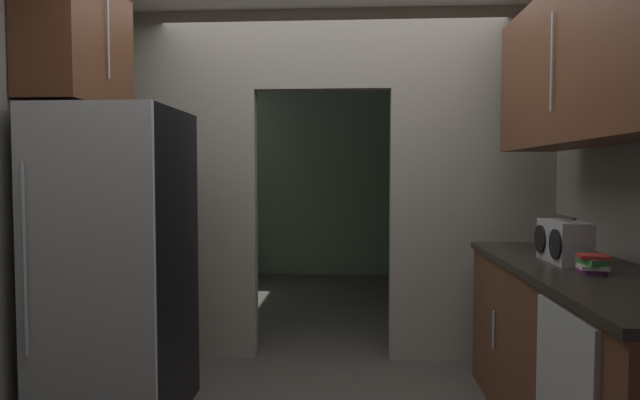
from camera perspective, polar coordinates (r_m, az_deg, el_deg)
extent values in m
cube|color=#9E998C|center=(4.25, -13.65, 1.39)|extent=(1.04, 0.12, 2.58)
cube|color=#9E998C|center=(4.15, 15.52, 1.34)|extent=(1.18, 0.12, 2.58)
cube|color=#9E998C|center=(4.17, 0.28, 15.36)|extent=(1.00, 0.12, 0.57)
cube|color=slate|center=(7.50, 2.25, 2.03)|extent=(3.23, 0.10, 2.58)
cube|color=slate|center=(6.03, -13.15, 1.78)|extent=(0.10, 3.43, 2.58)
cube|color=slate|center=(5.95, 17.16, 1.72)|extent=(0.10, 3.43, 2.58)
cube|color=black|center=(3.33, -20.33, -6.27)|extent=(0.71, 0.74, 1.75)
cube|color=#B7BABC|center=(2.99, -23.32, -7.35)|extent=(0.71, 0.03, 1.75)
cylinder|color=#B7BABC|center=(3.10, -28.52, -5.48)|extent=(0.02, 0.02, 0.96)
cube|color=brown|center=(3.08, 25.83, -15.38)|extent=(0.61, 2.09, 0.88)
cube|color=black|center=(2.97, 26.02, -6.87)|extent=(0.65, 2.09, 0.04)
cylinder|color=#B7BABC|center=(2.55, 23.04, -18.13)|extent=(0.01, 0.01, 0.22)
cylinder|color=#B7BABC|center=(3.39, 17.69, -12.78)|extent=(0.01, 0.01, 0.22)
cube|color=brown|center=(2.98, 26.45, 12.86)|extent=(0.34, 1.88, 0.79)
cylinder|color=#B7BABC|center=(2.92, 23.07, 13.16)|extent=(0.01, 0.01, 0.47)
cube|color=brown|center=(3.57, -24.01, 15.21)|extent=(0.34, 0.78, 0.79)
cylinder|color=#B7BABC|center=(3.49, -21.26, 15.55)|extent=(0.01, 0.01, 0.47)
cube|color=#B2B2B7|center=(3.13, 24.17, -3.99)|extent=(0.16, 0.37, 0.22)
cylinder|color=#262626|center=(3.11, 24.22, -1.65)|extent=(0.02, 0.26, 0.02)
cylinder|color=black|center=(2.99, 23.38, -4.27)|extent=(0.01, 0.15, 0.15)
cylinder|color=black|center=(3.20, 22.02, -3.80)|extent=(0.01, 0.15, 0.15)
cube|color=#8C3893|center=(2.85, 26.52, -6.64)|extent=(0.10, 0.13, 0.02)
cube|color=beige|center=(2.83, 26.60, -6.28)|extent=(0.13, 0.13, 0.02)
cube|color=#388C47|center=(2.84, 26.62, -5.80)|extent=(0.11, 0.14, 0.03)
cube|color=red|center=(2.84, 26.64, -5.31)|extent=(0.15, 0.15, 0.02)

